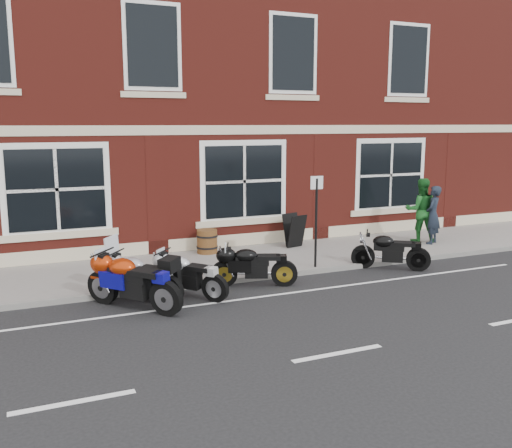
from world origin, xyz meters
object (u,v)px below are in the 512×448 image
(moto_touring_silver, at_px, (140,274))
(a_board_sign, at_px, (294,230))
(moto_sport_silver, at_px, (187,274))
(moto_naked_black, at_px, (389,250))
(pedestrian_right, at_px, (421,210))
(parking_sign, at_px, (316,215))
(moto_sport_black, at_px, (252,264))
(barrel_planter, at_px, (207,241))
(pedestrian_left, at_px, (433,215))
(moto_sport_red, at_px, (132,280))

(moto_touring_silver, bearing_deg, a_board_sign, -11.16)
(moto_sport_silver, distance_m, moto_naked_black, 5.25)
(pedestrian_right, relative_size, parking_sign, 0.84)
(moto_touring_silver, relative_size, moto_sport_black, 0.88)
(barrel_planter, bearing_deg, pedestrian_right, -9.54)
(moto_sport_black, xyz_separation_m, moto_sport_silver, (-1.56, -0.19, 0.00))
(moto_sport_black, height_order, pedestrian_left, pedestrian_left)
(moto_touring_silver, bearing_deg, pedestrian_right, -27.65)
(moto_sport_silver, relative_size, pedestrian_left, 0.95)
(pedestrian_left, bearing_deg, parking_sign, -21.02)
(parking_sign, bearing_deg, moto_touring_silver, -166.79)
(moto_touring_silver, bearing_deg, pedestrian_left, -30.27)
(moto_touring_silver, height_order, moto_naked_black, moto_touring_silver)
(moto_sport_black, relative_size, pedestrian_left, 1.08)
(barrel_planter, bearing_deg, moto_sport_silver, -115.42)
(moto_naked_black, distance_m, parking_sign, 2.07)
(moto_sport_silver, height_order, parking_sign, parking_sign)
(moto_touring_silver, height_order, pedestrian_right, pedestrian_right)
(moto_sport_red, bearing_deg, moto_touring_silver, 25.84)
(pedestrian_left, bearing_deg, moto_touring_silver, -24.32)
(moto_naked_black, height_order, pedestrian_right, pedestrian_right)
(moto_sport_red, height_order, a_board_sign, a_board_sign)
(moto_sport_silver, xyz_separation_m, barrel_planter, (1.53, 3.22, -0.06))
(pedestrian_right, bearing_deg, moto_sport_black, 43.56)
(moto_touring_silver, distance_m, pedestrian_right, 8.98)
(pedestrian_left, distance_m, pedestrian_right, 0.42)
(moto_sport_black, bearing_deg, moto_touring_silver, 111.85)
(moto_sport_black, height_order, parking_sign, parking_sign)
(pedestrian_right, xyz_separation_m, parking_sign, (-4.35, -1.45, 0.35))
(a_board_sign, bearing_deg, pedestrian_right, -27.42)
(moto_touring_silver, relative_size, moto_sport_red, 0.86)
(moto_naked_black, xyz_separation_m, parking_sign, (-1.78, 0.53, 0.91))
(moto_sport_black, xyz_separation_m, pedestrian_right, (6.25, 1.98, 0.56))
(a_board_sign, bearing_deg, barrel_planter, 159.68)
(moto_sport_red, xyz_separation_m, pedestrian_left, (9.13, 2.10, 0.38))
(moto_naked_black, bearing_deg, moto_sport_silver, 128.46)
(moto_sport_silver, bearing_deg, moto_sport_black, -30.89)
(moto_sport_red, xyz_separation_m, moto_sport_silver, (1.20, 0.32, -0.08))
(moto_touring_silver, height_order, moto_sport_black, moto_touring_silver)
(parking_sign, bearing_deg, a_board_sign, 82.04)
(pedestrian_right, height_order, parking_sign, parking_sign)
(moto_sport_silver, height_order, pedestrian_right, pedestrian_right)
(moto_sport_black, xyz_separation_m, a_board_sign, (2.49, 2.80, 0.09))
(a_board_sign, distance_m, parking_sign, 2.48)
(moto_sport_silver, distance_m, parking_sign, 3.65)
(moto_naked_black, distance_m, a_board_sign, 3.04)
(a_board_sign, distance_m, barrel_planter, 2.54)
(pedestrian_left, relative_size, pedestrian_right, 0.90)
(moto_naked_black, bearing_deg, moto_sport_black, 126.44)
(a_board_sign, height_order, parking_sign, parking_sign)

